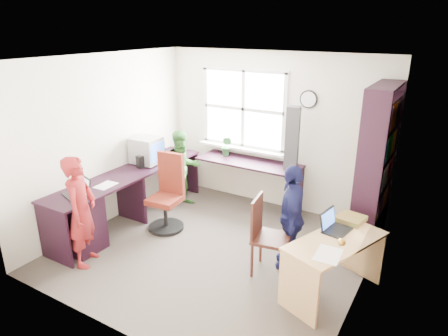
% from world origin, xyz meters
% --- Properties ---
extents(room, '(3.64, 3.44, 2.44)m').
position_xyz_m(room, '(0.01, 0.10, 1.22)').
color(room, '#3F3732').
rests_on(room, ground).
extents(l_desk, '(2.38, 2.95, 0.75)m').
position_xyz_m(l_desk, '(-1.31, -0.28, 0.46)').
color(l_desk, black).
rests_on(l_desk, ground).
extents(right_desk, '(0.89, 1.26, 0.66)m').
position_xyz_m(right_desk, '(1.56, -0.11, 0.48)').
color(right_desk, '#E0AE70').
rests_on(right_desk, ground).
extents(bookshelf, '(0.30, 1.02, 2.10)m').
position_xyz_m(bookshelf, '(1.65, 1.19, 1.00)').
color(bookshelf, black).
rests_on(bookshelf, ground).
extents(swivel_chair, '(0.55, 0.55, 1.08)m').
position_xyz_m(swivel_chair, '(-0.90, 0.21, 0.46)').
color(swivel_chair, black).
rests_on(swivel_chair, ground).
extents(wooden_chair, '(0.46, 0.46, 0.93)m').
position_xyz_m(wooden_chair, '(0.75, -0.08, 0.50)').
color(wooden_chair, '#401C15').
rests_on(wooden_chair, ground).
extents(crt_monitor, '(0.43, 0.38, 0.41)m').
position_xyz_m(crt_monitor, '(-1.54, 0.55, 0.96)').
color(crt_monitor, '#9A9B9F').
rests_on(crt_monitor, l_desk).
extents(laptop_left, '(0.40, 0.36, 0.23)m').
position_xyz_m(laptop_left, '(-1.47, -0.81, 0.80)').
color(laptop_left, black).
rests_on(laptop_left, l_desk).
extents(laptop_right, '(0.31, 0.35, 0.21)m').
position_xyz_m(laptop_right, '(1.47, 0.09, 0.71)').
color(laptop_right, black).
rests_on(laptop_right, right_desk).
extents(speaker_a, '(0.11, 0.11, 0.18)m').
position_xyz_m(speaker_a, '(-1.49, 0.34, 0.84)').
color(speaker_a, black).
rests_on(speaker_a, l_desk).
extents(speaker_b, '(0.09, 0.09, 0.18)m').
position_xyz_m(speaker_b, '(-1.47, 0.82, 0.84)').
color(speaker_b, black).
rests_on(speaker_b, l_desk).
extents(cd_tower, '(0.22, 0.20, 0.93)m').
position_xyz_m(cd_tower, '(0.44, 1.42, 1.21)').
color(cd_tower, black).
rests_on(cd_tower, l_desk).
extents(game_box, '(0.33, 0.33, 0.06)m').
position_xyz_m(game_box, '(1.58, 0.40, 0.69)').
color(game_box, '#B3161B').
rests_on(game_box, right_desk).
extents(paper_a, '(0.22, 0.30, 0.00)m').
position_xyz_m(paper_a, '(-1.42, -0.42, 0.75)').
color(paper_a, white).
rests_on(paper_a, l_desk).
extents(paper_b, '(0.25, 0.34, 0.00)m').
position_xyz_m(paper_b, '(1.57, -0.43, 0.66)').
color(paper_b, white).
rests_on(paper_b, right_desk).
extents(potted_plant, '(0.19, 0.16, 0.33)m').
position_xyz_m(potted_plant, '(-0.69, 1.49, 0.91)').
color(potted_plant, '#2E7334').
rests_on(potted_plant, l_desk).
extents(person_red, '(0.51, 0.59, 1.36)m').
position_xyz_m(person_red, '(-1.19, -1.03, 0.68)').
color(person_red, maroon).
rests_on(person_red, ground).
extents(person_green, '(0.70, 0.75, 1.23)m').
position_xyz_m(person_green, '(-1.14, 0.91, 0.62)').
color(person_green, '#31702C').
rests_on(person_green, ground).
extents(person_navy, '(0.56, 0.81, 1.28)m').
position_xyz_m(person_navy, '(0.95, 0.19, 0.64)').
color(person_navy, '#161847').
rests_on(person_navy, ground).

